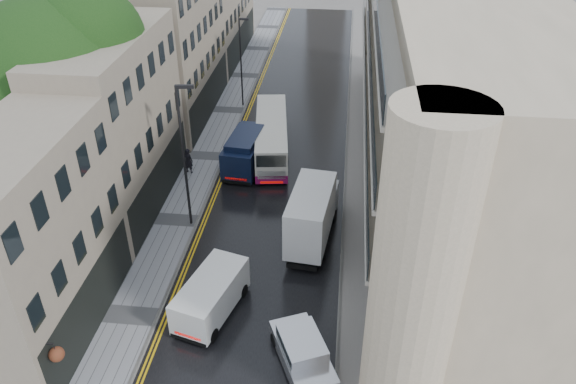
% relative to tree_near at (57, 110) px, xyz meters
% --- Properties ---
extents(road, '(9.00, 85.00, 0.02)m').
position_rel_tree_near_xyz_m(road, '(12.50, 7.50, -6.94)').
color(road, black).
rests_on(road, ground).
extents(left_sidewalk, '(2.70, 85.00, 0.12)m').
position_rel_tree_near_xyz_m(left_sidewalk, '(6.65, 7.50, -6.89)').
color(left_sidewalk, gray).
rests_on(left_sidewalk, ground).
extents(right_sidewalk, '(1.80, 85.00, 0.12)m').
position_rel_tree_near_xyz_m(right_sidewalk, '(17.90, 7.50, -6.89)').
color(right_sidewalk, slate).
rests_on(right_sidewalk, ground).
extents(old_shop_row, '(4.50, 56.00, 12.00)m').
position_rel_tree_near_xyz_m(old_shop_row, '(3.05, 10.00, -0.95)').
color(old_shop_row, gray).
rests_on(old_shop_row, ground).
extents(modern_block, '(8.00, 40.00, 14.00)m').
position_rel_tree_near_xyz_m(modern_block, '(22.80, 6.00, 0.05)').
color(modern_block, beige).
rests_on(modern_block, ground).
extents(tree_near, '(10.56, 10.56, 13.89)m').
position_rel_tree_near_xyz_m(tree_near, '(0.00, 0.00, 0.00)').
color(tree_near, black).
rests_on(tree_near, ground).
extents(tree_far, '(9.24, 9.24, 12.46)m').
position_rel_tree_near_xyz_m(tree_far, '(0.30, 13.00, -0.72)').
color(tree_far, black).
rests_on(tree_far, ground).
extents(cream_bus, '(3.51, 10.04, 2.68)m').
position_rel_tree_near_xyz_m(cream_bus, '(10.71, 5.81, -5.59)').
color(cream_bus, beige).
rests_on(cream_bus, road).
extents(white_lorry, '(2.90, 7.31, 3.74)m').
position_rel_tree_near_xyz_m(white_lorry, '(14.04, -3.26, -5.06)').
color(white_lorry, silver).
rests_on(white_lorry, road).
extents(silver_hatchback, '(3.51, 4.74, 1.63)m').
position_rel_tree_near_xyz_m(silver_hatchback, '(15.27, -12.90, -6.11)').
color(silver_hatchback, '#ADADB1').
rests_on(silver_hatchback, road).
extents(white_van, '(3.24, 5.12, 2.15)m').
position_rel_tree_near_xyz_m(white_van, '(9.26, -9.68, -5.85)').
color(white_van, white).
rests_on(white_van, road).
extents(navy_van, '(2.76, 5.74, 2.83)m').
position_rel_tree_near_xyz_m(navy_van, '(8.64, 4.55, -5.51)').
color(navy_van, black).
rests_on(navy_van, road).
extents(pedestrian, '(0.80, 0.64, 1.90)m').
position_rel_tree_near_xyz_m(pedestrian, '(5.93, 4.98, -5.87)').
color(pedestrian, black).
rests_on(pedestrian, left_sidewalk).
extents(lamp_post_near, '(1.04, 0.36, 9.06)m').
position_rel_tree_near_xyz_m(lamp_post_near, '(7.62, -1.04, -2.30)').
color(lamp_post_near, black).
rests_on(lamp_post_near, left_sidewalk).
extents(lamp_post_far, '(0.86, 0.20, 7.65)m').
position_rel_tree_near_xyz_m(lamp_post_far, '(7.67, 16.95, -3.00)').
color(lamp_post_far, black).
rests_on(lamp_post_far, left_sidewalk).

